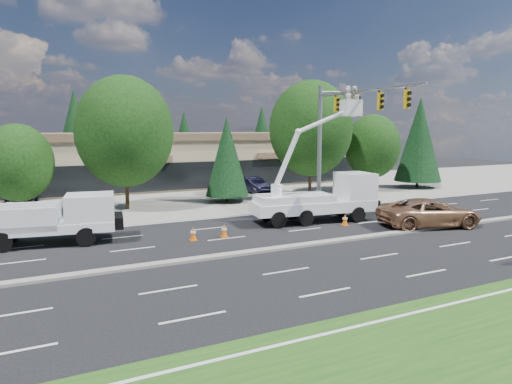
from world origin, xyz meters
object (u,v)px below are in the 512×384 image
minivan (430,213)px  signal_mast (338,127)px  utility_pickup (58,224)px  bucket_truck (324,192)px

minivan → signal_mast: bearing=33.1°
utility_pickup → minivan: (20.40, -5.52, -0.17)m
signal_mast → bucket_truck: signal_mast is taller
utility_pickup → bucket_truck: bucket_truck is taller
bucket_truck → minivan: size_ratio=1.40×
bucket_truck → minivan: (4.72, -4.30, -1.03)m
signal_mast → bucket_truck: 5.33m
signal_mast → utility_pickup: 18.90m
utility_pickup → minivan: size_ratio=1.11×
signal_mast → minivan: 8.57m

